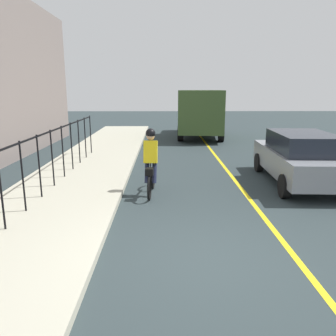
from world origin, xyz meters
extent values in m
plane|color=#2A3638|center=(0.00, 0.00, 0.00)|extent=(80.00, 80.00, 0.00)
cube|color=yellow|center=(0.00, -1.60, 0.00)|extent=(36.00, 0.12, 0.01)
cube|color=#AFAC97|center=(0.00, 3.40, 0.07)|extent=(40.00, 3.20, 0.15)
cylinder|color=black|center=(1.00, 3.80, 0.95)|extent=(0.04, 0.04, 1.60)
cylinder|color=black|center=(2.03, 3.80, 0.95)|extent=(0.04, 0.04, 1.60)
cylinder|color=black|center=(3.05, 3.80, 0.95)|extent=(0.04, 0.04, 1.60)
cylinder|color=black|center=(4.08, 3.80, 0.95)|extent=(0.04, 0.04, 1.60)
cylinder|color=black|center=(5.10, 3.80, 0.95)|extent=(0.04, 0.04, 1.60)
cylinder|color=black|center=(6.13, 3.80, 0.95)|extent=(0.04, 0.04, 1.60)
cylinder|color=black|center=(7.16, 3.80, 0.95)|extent=(0.04, 0.04, 1.60)
cylinder|color=black|center=(8.18, 3.80, 0.95)|extent=(0.04, 0.04, 1.60)
cylinder|color=black|center=(9.21, 3.80, 0.95)|extent=(0.04, 0.04, 1.60)
torus|color=black|center=(4.26, 0.98, 0.33)|extent=(0.66, 0.10, 0.66)
torus|color=black|center=(3.21, 1.05, 0.33)|extent=(0.66, 0.10, 0.66)
cube|color=black|center=(3.73, 1.02, 0.58)|extent=(0.93, 0.10, 0.24)
cylinder|color=black|center=(3.58, 1.02, 0.73)|extent=(0.03, 0.03, 0.35)
cube|color=yellow|center=(3.63, 1.02, 1.21)|extent=(0.36, 0.38, 0.63)
sphere|color=tan|center=(3.68, 1.02, 1.62)|extent=(0.22, 0.22, 0.22)
sphere|color=black|center=(3.68, 1.02, 1.70)|extent=(0.26, 0.26, 0.26)
cylinder|color=#191E38|center=(3.62, 1.12, 0.68)|extent=(0.34, 0.14, 0.65)
cylinder|color=#191E38|center=(3.61, 0.92, 0.68)|extent=(0.34, 0.14, 0.65)
cube|color=black|center=(3.26, 1.04, 0.75)|extent=(0.25, 0.21, 0.18)
cube|color=gray|center=(4.80, -3.47, 0.67)|extent=(4.48, 2.00, 0.70)
cube|color=#1E232D|center=(4.60, -3.46, 1.30)|extent=(2.53, 1.70, 0.56)
cylinder|color=black|center=(6.34, -2.69, 0.32)|extent=(0.65, 0.25, 0.64)
cylinder|color=black|center=(6.26, -4.39, 0.32)|extent=(0.65, 0.25, 0.64)
cylinder|color=black|center=(3.35, -2.55, 0.32)|extent=(0.65, 0.25, 0.64)
cube|color=#364E26|center=(14.49, -1.50, 1.63)|extent=(4.98, 2.86, 2.30)
cube|color=silver|center=(17.89, -1.84, 1.43)|extent=(2.03, 2.38, 1.90)
cylinder|color=black|center=(17.86, -0.71, 0.48)|extent=(0.99, 0.39, 0.96)
cylinder|color=black|center=(17.64, -2.94, 0.48)|extent=(0.99, 0.39, 0.96)
cylinder|color=black|center=(13.54, -0.28, 0.48)|extent=(0.99, 0.39, 0.96)
cylinder|color=black|center=(13.32, -2.51, 0.48)|extent=(0.99, 0.39, 0.96)
camera|label=1|loc=(-5.27, 0.68, 2.84)|focal=36.21mm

